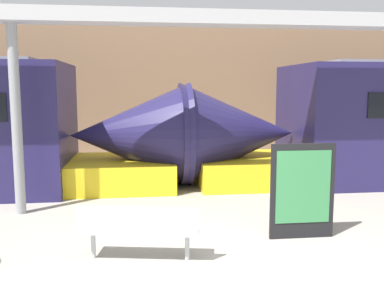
{
  "coord_description": "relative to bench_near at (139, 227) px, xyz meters",
  "views": [
    {
      "loc": [
        -0.94,
        -5.14,
        2.5
      ],
      "look_at": [
        0.08,
        3.16,
        1.4
      ],
      "focal_mm": 40.0,
      "sensor_mm": 36.0,
      "label": 1
    }
  ],
  "objects": [
    {
      "name": "ground_plane",
      "position": [
        0.98,
        -0.85,
        -0.51
      ],
      "size": [
        60.0,
        60.0,
        0.0
      ],
      "primitive_type": "plane",
      "color": "#A8A093"
    },
    {
      "name": "station_wall",
      "position": [
        0.98,
        9.63,
        1.99
      ],
      "size": [
        56.0,
        0.2,
        5.0
      ],
      "primitive_type": "cube",
      "color": "#937051",
      "rests_on": "ground_plane"
    },
    {
      "name": "bench_near",
      "position": [
        0.0,
        0.0,
        0.0
      ],
      "size": [
        1.79,
        0.75,
        0.84
      ],
      "rotation": [
        0.0,
        0.0,
        -0.18
      ],
      "color": "#ADB2B7",
      "rests_on": "ground_plane"
    },
    {
      "name": "poster_board",
      "position": [
        2.7,
        0.65,
        0.3
      ],
      "size": [
        1.09,
        0.07,
        1.6
      ],
      "color": "black",
      "rests_on": "ground_plane"
    },
    {
      "name": "support_column_near",
      "position": [
        -2.35,
        2.69,
        1.36
      ],
      "size": [
        0.2,
        0.2,
        3.74
      ],
      "primitive_type": "cylinder",
      "color": "gray",
      "rests_on": "ground_plane"
    },
    {
      "name": "canopy_beam",
      "position": [
        -2.35,
        2.69,
        3.37
      ],
      "size": [
        28.0,
        0.6,
        0.28
      ],
      "primitive_type": "cube",
      "color": "#B7B7BC",
      "rests_on": "support_column_near"
    }
  ]
}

